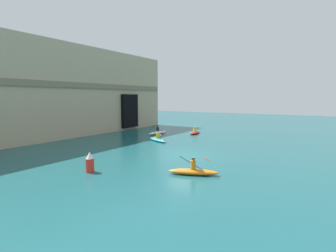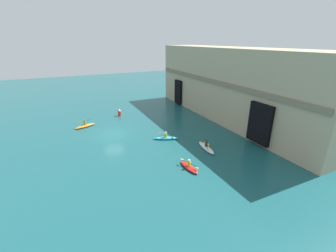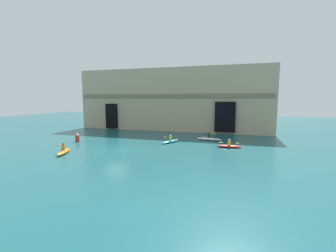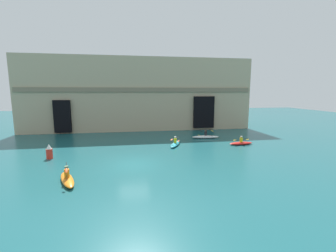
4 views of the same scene
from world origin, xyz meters
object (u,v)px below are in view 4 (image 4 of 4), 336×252
kayak_red (241,143)px  kayak_white (206,137)px  marker_buoy (49,152)px  kayak_cyan (175,144)px  kayak_orange (67,179)px

kayak_red → kayak_white: bearing=-59.2°
kayak_white → marker_buoy: marker_buoy is taller
kayak_cyan → kayak_red: (7.55, -0.88, 0.00)m
kayak_cyan → kayak_orange: kayak_orange is taller
kayak_red → marker_buoy: marker_buoy is taller
kayak_white → kayak_orange: 18.53m
kayak_white → kayak_orange: bearing=-132.4°
kayak_orange → kayak_red: (16.75, 8.21, -0.03)m
kayak_orange → marker_buoy: (-3.07, 5.99, 0.40)m
kayak_red → marker_buoy: (-19.83, -2.22, 0.42)m
kayak_cyan → kayak_white: (4.68, 3.19, 0.03)m
kayak_cyan → kayak_orange: bearing=158.4°
kayak_cyan → marker_buoy: (-12.28, -3.10, 0.43)m
kayak_cyan → kayak_red: 7.60m
marker_buoy → kayak_red: bearing=6.4°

